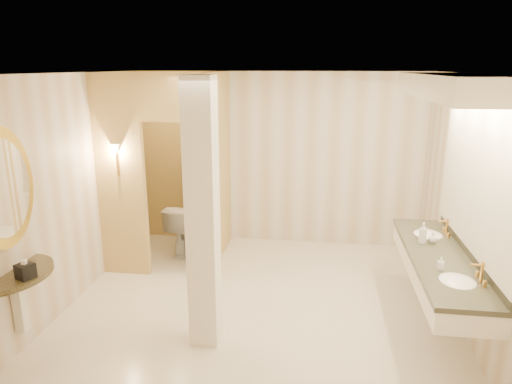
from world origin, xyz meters
TOP-DOWN VIEW (x-y plane):
  - floor at (0.00, 0.00)m, footprint 4.50×4.50m
  - ceiling at (0.00, 0.00)m, footprint 4.50×4.50m
  - wall_back at (0.00, 2.00)m, footprint 4.50×0.02m
  - wall_front at (0.00, -2.00)m, footprint 4.50×0.02m
  - wall_left at (-2.25, 0.00)m, footprint 0.02×4.00m
  - wall_right at (2.25, 0.00)m, footprint 0.02×4.00m
  - toilet_closet at (-1.13, 0.97)m, footprint 1.50×1.55m
  - wall_sconce at (-1.93, 0.43)m, footprint 0.14×0.14m
  - vanity at (1.98, -0.40)m, footprint 0.75×2.44m
  - console_shelf at (-2.21, -1.40)m, footprint 0.88×0.88m
  - pillar at (-0.45, -0.94)m, footprint 0.29×0.29m
  - tissue_box at (-2.00, -1.50)m, footprint 0.18×0.18m
  - toilet at (-1.31, 1.32)m, footprint 0.53×0.82m
  - soap_bottle_a at (1.85, -0.78)m, footprint 0.06×0.06m
  - soap_bottle_b at (1.94, -0.07)m, footprint 0.12×0.12m
  - soap_bottle_c at (1.82, -0.09)m, footprint 0.11×0.12m

SIDE VIEW (x-z plane):
  - floor at x=0.00m, z-range 0.00..0.00m
  - toilet at x=-1.31m, z-range 0.00..0.78m
  - soap_bottle_a at x=1.85m, z-range 0.88..1.00m
  - soap_bottle_b at x=1.94m, z-range 0.88..1.00m
  - tissue_box at x=-2.00m, z-range 0.88..1.01m
  - soap_bottle_c at x=1.82m, z-range 0.88..1.11m
  - console_shelf at x=-2.21m, z-range 0.39..2.28m
  - wall_back at x=0.00m, z-range 0.00..2.70m
  - wall_front at x=0.00m, z-range 0.00..2.70m
  - wall_left at x=-2.25m, z-range 0.00..2.70m
  - wall_right at x=2.25m, z-range 0.00..2.70m
  - pillar at x=-0.45m, z-range 0.00..2.70m
  - toilet_closet at x=-1.13m, z-range 0.04..2.74m
  - vanity at x=1.98m, z-range 0.58..2.67m
  - wall_sconce at x=-1.93m, z-range 1.52..1.94m
  - ceiling at x=0.00m, z-range 2.70..2.70m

